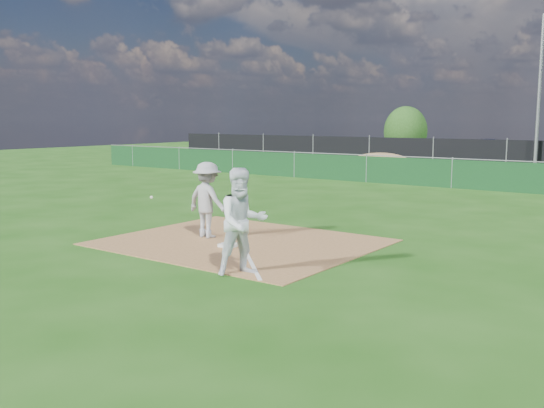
{
  "coord_description": "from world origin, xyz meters",
  "views": [
    {
      "loc": [
        8.92,
        -9.87,
        2.91
      ],
      "look_at": [
        0.92,
        1.0,
        1.0
      ],
      "focal_mm": 40.0,
      "sensor_mm": 36.0,
      "label": 1
    }
  ],
  "objects_px": {
    "first_base": "(229,245)",
    "car_mid": "(495,153)",
    "play_at_first": "(208,200)",
    "tree_left": "(406,131)",
    "car_left": "(425,152)",
    "light_pole": "(539,96)",
    "runner": "(242,222)"
  },
  "relations": [
    {
      "from": "car_left",
      "to": "tree_left",
      "type": "height_order",
      "value": "tree_left"
    },
    {
      "from": "first_base",
      "to": "tree_left",
      "type": "distance_m",
      "value": 34.16
    },
    {
      "from": "runner",
      "to": "car_mid",
      "type": "height_order",
      "value": "runner"
    },
    {
      "from": "first_base",
      "to": "play_at_first",
      "type": "height_order",
      "value": "play_at_first"
    },
    {
      "from": "first_base",
      "to": "car_mid",
      "type": "xyz_separation_m",
      "value": [
        -1.92,
        26.64,
        0.79
      ]
    },
    {
      "from": "light_pole",
      "to": "play_at_first",
      "type": "relative_size",
      "value": 3.31
    },
    {
      "from": "light_pole",
      "to": "play_at_first",
      "type": "distance_m",
      "value": 22.09
    },
    {
      "from": "play_at_first",
      "to": "tree_left",
      "type": "bearing_deg",
      "value": 105.91
    },
    {
      "from": "play_at_first",
      "to": "car_left",
      "type": "height_order",
      "value": "play_at_first"
    },
    {
      "from": "play_at_first",
      "to": "light_pole",
      "type": "bearing_deg",
      "value": 83.42
    },
    {
      "from": "light_pole",
      "to": "runner",
      "type": "relative_size",
      "value": 3.97
    },
    {
      "from": "first_base",
      "to": "runner",
      "type": "distance_m",
      "value": 2.64
    },
    {
      "from": "car_left",
      "to": "car_mid",
      "type": "height_order",
      "value": "car_mid"
    },
    {
      "from": "play_at_first",
      "to": "car_left",
      "type": "distance_m",
      "value": 26.58
    },
    {
      "from": "car_mid",
      "to": "tree_left",
      "type": "relative_size",
      "value": 1.32
    },
    {
      "from": "light_pole",
      "to": "first_base",
      "type": "distance_m",
      "value": 22.68
    },
    {
      "from": "light_pole",
      "to": "car_mid",
      "type": "distance_m",
      "value": 6.3
    },
    {
      "from": "runner",
      "to": "tree_left",
      "type": "distance_m",
      "value": 36.3
    },
    {
      "from": "play_at_first",
      "to": "car_left",
      "type": "relative_size",
      "value": 0.53
    },
    {
      "from": "play_at_first",
      "to": "tree_left",
      "type": "xyz_separation_m",
      "value": [
        -9.11,
        31.98,
        1.02
      ]
    },
    {
      "from": "tree_left",
      "to": "car_left",
      "type": "bearing_deg",
      "value": -56.02
    },
    {
      "from": "car_mid",
      "to": "light_pole",
      "type": "bearing_deg",
      "value": -155.31
    },
    {
      "from": "light_pole",
      "to": "first_base",
      "type": "relative_size",
      "value": 22.2
    },
    {
      "from": "light_pole",
      "to": "runner",
      "type": "xyz_separation_m",
      "value": [
        0.42,
        -23.98,
        -2.99
      ]
    },
    {
      "from": "first_base",
      "to": "car_left",
      "type": "relative_size",
      "value": 0.08
    },
    {
      "from": "first_base",
      "to": "car_left",
      "type": "bearing_deg",
      "value": 103.24
    },
    {
      "from": "light_pole",
      "to": "car_left",
      "type": "distance_m",
      "value": 9.36
    },
    {
      "from": "light_pole",
      "to": "car_mid",
      "type": "height_order",
      "value": "light_pole"
    },
    {
      "from": "light_pole",
      "to": "first_base",
      "type": "xyz_separation_m",
      "value": [
        -1.37,
        -22.29,
        -3.94
      ]
    },
    {
      "from": "play_at_first",
      "to": "runner",
      "type": "relative_size",
      "value": 1.2
    },
    {
      "from": "first_base",
      "to": "car_mid",
      "type": "bearing_deg",
      "value": 94.11
    },
    {
      "from": "car_left",
      "to": "light_pole",
      "type": "bearing_deg",
      "value": -110.06
    }
  ]
}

